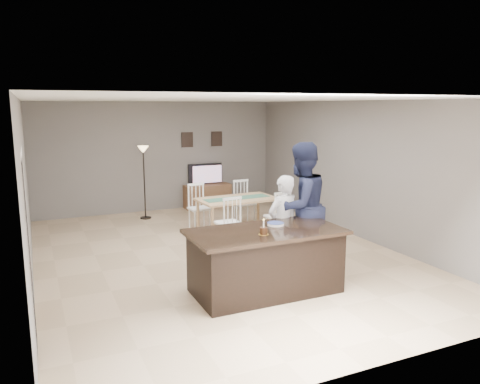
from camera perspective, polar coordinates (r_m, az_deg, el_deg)
name	(u,v)px	position (r m, az deg, el deg)	size (l,w,h in m)	color
floor	(218,255)	(8.35, -2.65, -7.67)	(8.00, 8.00, 0.00)	tan
room_shell	(218,161)	(7.98, -2.76, 3.84)	(8.00, 8.00, 8.00)	slate
kitchen_island	(265,261)	(6.65, 3.12, -8.36)	(2.15, 1.10, 0.90)	black
tv_console	(207,196)	(12.10, -3.99, -0.49)	(1.20, 0.40, 0.60)	brown
television	(206,174)	(12.07, -4.13, 2.20)	(0.91, 0.12, 0.53)	black
tv_screen_glow	(207,174)	(12.00, -4.00, 2.18)	(0.78, 0.78, 0.00)	orange
picture_frames	(202,139)	(12.09, -4.64, 6.43)	(1.10, 0.02, 0.38)	black
doorway	(28,239)	(5.25, -24.40, -5.29)	(0.00, 2.10, 2.65)	black
woman	(283,225)	(7.31, 5.25, -4.00)	(0.57, 0.37, 1.56)	silver
man	(301,207)	(7.48, 7.42, -1.78)	(0.99, 0.77, 2.05)	#191D37
birthday_cake	(264,231)	(6.28, 2.89, -4.75)	(0.14, 0.14, 0.21)	gold
plate_stack	(276,224)	(6.78, 4.36, -3.91)	(0.24, 0.24, 0.04)	white
dining_table	(237,204)	(9.54, -0.37, -1.51)	(1.63, 1.86, 0.96)	tan
floor_lamp	(144,163)	(10.96, -11.67, 3.54)	(0.25, 0.25, 1.69)	black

